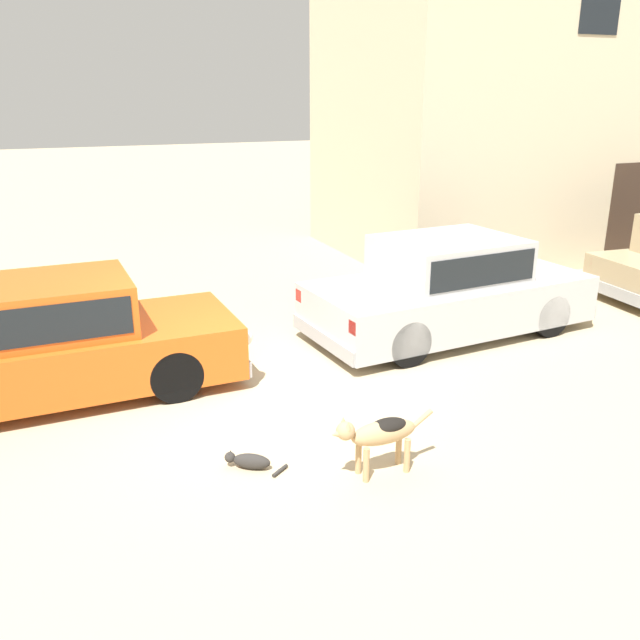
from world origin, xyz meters
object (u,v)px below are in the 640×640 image
Objects in this scene: parked_sedan_nearest at (48,340)px; stray_dog_spotted at (380,433)px; parked_sedan_second at (448,287)px; stray_cat at (250,461)px.

parked_sedan_nearest is 4.17m from stray_dog_spotted.
stray_cat is (-3.89, -2.59, -0.64)m from parked_sedan_second.
parked_sedan_second reaches higher than stray_dog_spotted.
parked_sedan_second is at bearing -131.82° from stray_dog_spotted.
stray_dog_spotted is at bearing -48.94° from parked_sedan_nearest.
parked_sedan_nearest is at bearing -48.29° from stray_dog_spotted.
parked_sedan_nearest reaches higher than stray_cat.
parked_sedan_second is at bearing -112.69° from stray_cat.
parked_sedan_nearest is 5.56m from parked_sedan_second.
parked_sedan_second is at bearing -0.50° from parked_sedan_nearest.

